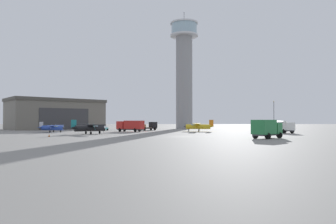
# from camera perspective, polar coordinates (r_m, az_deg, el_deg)

# --- Properties ---
(ground_plane) EXTENTS (400.00, 400.00, 0.00)m
(ground_plane) POSITION_cam_1_polar(r_m,az_deg,el_deg) (57.54, 2.51, -4.51)
(ground_plane) COLOR gray
(control_tower) EXTENTS (10.04, 10.04, 42.46)m
(control_tower) POSITION_cam_1_polar(r_m,az_deg,el_deg) (114.26, 2.97, 8.02)
(control_tower) COLOR gray
(control_tower) RESTS_ON ground_plane
(hangar) EXTENTS (34.13, 32.03, 10.22)m
(hangar) POSITION_cam_1_polar(r_m,az_deg,el_deg) (114.27, -19.78, -0.38)
(hangar) COLOR #6B665B
(hangar) RESTS_ON ground_plane
(airplane_black) EXTENTS (8.28, 9.02, 3.11)m
(airplane_black) POSITION_cam_1_polar(r_m,az_deg,el_deg) (69.54, -14.25, -2.75)
(airplane_black) COLOR black
(airplane_black) RESTS_ON ground_plane
(airplane_yellow) EXTENTS (8.35, 10.68, 3.14)m
(airplane_yellow) POSITION_cam_1_polar(r_m,az_deg,el_deg) (85.01, 5.58, -2.56)
(airplane_yellow) COLOR gold
(airplane_yellow) RESTS_ON ground_plane
(airplane_blue) EXTENTS (6.95, 8.86, 2.60)m
(airplane_blue) POSITION_cam_1_polar(r_m,az_deg,el_deg) (82.91, -20.38, -2.67)
(airplane_blue) COLOR #2847A8
(airplane_blue) RESTS_ON ground_plane
(truck_box_red) EXTENTS (7.51, 5.27, 2.93)m
(truck_box_red) POSITION_cam_1_polar(r_m,az_deg,el_deg) (82.70, -6.84, -2.44)
(truck_box_red) COLOR #38383D
(truck_box_red) RESTS_ON ground_plane
(truck_fuel_tanker_white) EXTENTS (4.02, 7.39, 2.89)m
(truck_fuel_tanker_white) POSITION_cam_1_polar(r_m,az_deg,el_deg) (79.08, 20.01, -2.43)
(truck_fuel_tanker_white) COLOR #38383D
(truck_fuel_tanker_white) RESTS_ON ground_plane
(truck_box_green) EXTENTS (6.05, 5.90, 3.07)m
(truck_box_green) POSITION_cam_1_polar(r_m,az_deg,el_deg) (53.97, 17.53, -2.82)
(truck_box_green) COLOR #38383D
(truck_box_green) RESTS_ON ground_plane
(truck_flatbed_black) EXTENTS (5.93, 5.24, 2.51)m
(truck_flatbed_black) POSITION_cam_1_polar(r_m,az_deg,el_deg) (94.29, -3.32, -2.61)
(truck_flatbed_black) COLOR #38383D
(truck_flatbed_black) RESTS_ON ground_plane
(car_teal) EXTENTS (2.66, 4.47, 1.37)m
(car_teal) POSITION_cam_1_polar(r_m,az_deg,el_deg) (92.72, -11.76, -2.90)
(car_teal) COLOR teal
(car_teal) RESTS_ON ground_plane
(light_post_east) EXTENTS (0.44, 0.44, 9.82)m
(light_post_east) POSITION_cam_1_polar(r_m,az_deg,el_deg) (114.36, 18.75, -0.07)
(light_post_east) COLOR #38383D
(light_post_east) RESTS_ON ground_plane
(traffic_cone_near_left) EXTENTS (0.36, 0.36, 0.56)m
(traffic_cone_near_left) POSITION_cam_1_polar(r_m,az_deg,el_deg) (61.07, -20.87, -3.98)
(traffic_cone_near_left) COLOR black
(traffic_cone_near_left) RESTS_ON ground_plane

